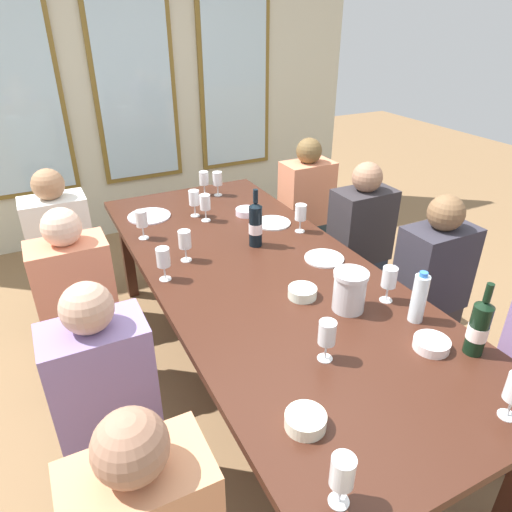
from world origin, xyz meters
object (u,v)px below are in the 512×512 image
(wine_bottle_1, at_px, (479,327))
(seated_person_7, at_px, (359,247))
(dining_table, at_px, (263,280))
(wine_glass_2, at_px, (205,203))
(tasting_bowl_3, at_px, (246,212))
(wine_glass_10, at_px, (389,278))
(wine_glass_11, at_px, (301,213))
(tasting_bowl_2, at_px, (431,344))
(white_plate_2, at_px, (324,258))
(metal_pitcher, at_px, (350,291))
(wine_glass_1, at_px, (185,240))
(seated_person_3, at_px, (306,213))
(white_plate_0, at_px, (273,223))
(wine_glass_0, at_px, (194,199))
(wine_glass_9, at_px, (204,179))
(tasting_bowl_0, at_px, (305,421))
(seated_person_2, at_px, (64,257))
(wine_glass_7, at_px, (327,334))
(seated_person_5, at_px, (429,293))
(water_bottle, at_px, (419,298))
(white_plate_1, at_px, (149,216))
(wine_glass_6, at_px, (163,259))
(wine_glass_3, at_px, (342,474))
(wine_bottle_0, at_px, (256,224))
(wine_glass_8, at_px, (142,220))
(tasting_bowl_1, at_px, (302,292))
(seated_person_6, at_px, (80,311))

(wine_bottle_1, xyz_separation_m, seated_person_7, (0.44, 1.25, -0.33))
(dining_table, xyz_separation_m, wine_glass_2, (-0.03, 0.73, 0.18))
(tasting_bowl_3, xyz_separation_m, wine_glass_10, (0.14, -1.20, 0.10))
(wine_glass_11, bearing_deg, tasting_bowl_2, -95.16)
(white_plate_2, distance_m, seated_person_7, 0.67)
(metal_pitcher, bearing_deg, white_plate_2, 68.78)
(wine_glass_1, bearing_deg, seated_person_3, 29.86)
(wine_glass_1, distance_m, wine_glass_11, 0.74)
(white_plate_0, relative_size, wine_glass_11, 1.30)
(seated_person_7, bearing_deg, metal_pitcher, -131.83)
(tasting_bowl_3, height_order, wine_glass_11, wine_glass_11)
(wine_glass_0, relative_size, wine_glass_9, 1.00)
(tasting_bowl_0, distance_m, seated_person_2, 2.10)
(wine_glass_0, bearing_deg, wine_glass_1, -114.66)
(wine_glass_7, distance_m, seated_person_5, 1.11)
(water_bottle, height_order, wine_glass_7, water_bottle)
(white_plate_2, relative_size, wine_glass_2, 1.23)
(white_plate_1, height_order, wine_glass_7, wine_glass_7)
(seated_person_2, bearing_deg, wine_bottle_1, -56.23)
(tasting_bowl_2, height_order, water_bottle, water_bottle)
(wine_glass_2, bearing_deg, wine_glass_6, -127.30)
(wine_glass_6, xyz_separation_m, wine_glass_7, (0.38, -0.85, 0.00))
(wine_glass_10, bearing_deg, wine_glass_2, 108.59)
(wine_glass_3, relative_size, seated_person_3, 0.16)
(wine_bottle_0, bearing_deg, tasting_bowl_2, -79.13)
(tasting_bowl_3, bearing_deg, wine_glass_6, -142.19)
(seated_person_5, bearing_deg, wine_bottle_1, -125.59)
(white_plate_1, height_order, wine_glass_2, wine_glass_2)
(wine_glass_8, distance_m, seated_person_3, 1.42)
(wine_bottle_0, height_order, wine_glass_9, wine_bottle_0)
(wine_glass_11, bearing_deg, wine_glass_2, 137.78)
(seated_person_3, bearing_deg, wine_bottle_1, -103.02)
(wine_bottle_0, xyz_separation_m, wine_glass_7, (-0.20, -0.99, -0.01))
(white_plate_2, bearing_deg, wine_bottle_0, 128.85)
(tasting_bowl_1, bearing_deg, water_bottle, -47.77)
(wine_glass_3, distance_m, seated_person_5, 1.60)
(tasting_bowl_2, height_order, seated_person_6, seated_person_6)
(wine_bottle_0, distance_m, wine_glass_2, 0.47)
(wine_bottle_1, bearing_deg, wine_bottle_0, 105.90)
(white_plate_2, xyz_separation_m, wine_glass_1, (-0.67, 0.32, 0.12))
(tasting_bowl_0, bearing_deg, wine_bottle_0, 70.38)
(water_bottle, bearing_deg, wine_glass_6, 136.73)
(seated_person_7, bearing_deg, wine_bottle_0, -177.74)
(wine_glass_10, height_order, wine_glass_11, same)
(wine_bottle_1, bearing_deg, wine_glass_1, 121.90)
(white_plate_2, bearing_deg, seated_person_2, 138.62)
(wine_glass_6, relative_size, wine_glass_11, 1.00)
(seated_person_5, height_order, seated_person_6, same)
(white_plate_0, distance_m, wine_glass_6, 0.89)
(tasting_bowl_0, bearing_deg, tasting_bowl_3, 70.59)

